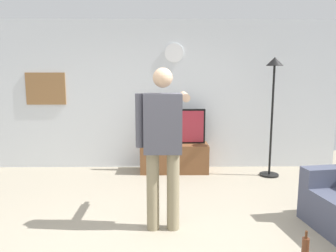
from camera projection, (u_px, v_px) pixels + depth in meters
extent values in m
plane|color=#9E937F|center=(164.00, 247.00, 3.25)|extent=(8.40, 8.40, 0.00)
cube|color=silver|center=(164.00, 95.00, 5.96)|extent=(6.40, 0.10, 2.70)
cube|color=brown|center=(174.00, 158.00, 5.78)|extent=(1.19, 0.46, 0.51)
sphere|color=black|center=(175.00, 160.00, 5.54)|extent=(0.04, 0.04, 0.04)
cube|color=black|center=(174.00, 126.00, 5.75)|extent=(1.09, 0.06, 0.62)
cube|color=maroon|center=(174.00, 127.00, 5.71)|extent=(1.03, 0.01, 0.56)
cylinder|color=white|center=(174.00, 53.00, 5.78)|extent=(0.34, 0.03, 0.34)
cube|color=olive|center=(46.00, 89.00, 5.86)|extent=(0.72, 0.04, 0.58)
cylinder|color=black|center=(269.00, 175.00, 5.59)|extent=(0.32, 0.32, 0.03)
cylinder|color=black|center=(272.00, 121.00, 5.44)|extent=(0.04, 0.04, 1.84)
cone|color=black|center=(275.00, 61.00, 5.29)|extent=(0.28, 0.28, 0.14)
cylinder|color=gray|center=(153.00, 191.00, 3.59)|extent=(0.14, 0.14, 0.88)
cylinder|color=gray|center=(173.00, 191.00, 3.59)|extent=(0.14, 0.14, 0.88)
cube|color=#4C4C56|center=(163.00, 124.00, 3.47)|extent=(0.41, 0.22, 0.64)
sphere|color=tan|center=(163.00, 78.00, 3.39)|extent=(0.21, 0.21, 0.21)
cylinder|color=#4C4C56|center=(140.00, 121.00, 3.46)|extent=(0.09, 0.09, 0.58)
cylinder|color=tan|center=(185.00, 96.00, 3.72)|extent=(0.09, 0.58, 0.09)
cube|color=white|center=(183.00, 95.00, 4.03)|extent=(0.04, 0.12, 0.04)
cylinder|color=#592D19|center=(305.00, 251.00, 2.97)|extent=(0.07, 0.07, 0.24)
cylinder|color=#4C2814|center=(306.00, 235.00, 2.94)|extent=(0.02, 0.02, 0.07)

